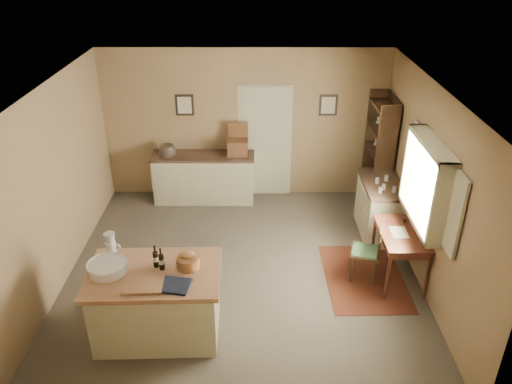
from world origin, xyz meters
TOP-DOWN VIEW (x-y plane):
  - ground at (0.00, 0.00)m, footprint 5.00×5.00m
  - wall_back at (0.00, 2.50)m, footprint 5.00×0.10m
  - wall_front at (0.00, -2.50)m, footprint 5.00×0.10m
  - wall_left at (-2.50, 0.00)m, footprint 0.10×5.00m
  - wall_right at (2.50, 0.00)m, footprint 0.10×5.00m
  - ceiling at (0.00, 0.00)m, footprint 5.00×5.00m
  - door at (0.35, 2.47)m, footprint 0.97×0.06m
  - framed_prints at (0.20, 2.48)m, footprint 2.82×0.02m
  - window at (2.42, -0.20)m, footprint 0.25×1.99m
  - work_island at (-0.99, -1.22)m, footprint 1.57×1.05m
  - sideboard at (-0.74, 2.20)m, footprint 1.82×0.52m
  - rug at (1.75, -0.13)m, footprint 1.14×1.62m
  - writing_desk at (2.20, -0.13)m, footprint 0.60×0.99m
  - desk_chair at (1.72, -0.12)m, footprint 0.48×0.48m
  - right_cabinet at (2.20, 1.09)m, footprint 0.62×1.12m
  - shelving_unit at (2.35, 2.00)m, footprint 0.34×0.91m

SIDE VIEW (x-z plane):
  - ground at x=0.00m, z-range 0.00..0.00m
  - rug at x=1.75m, z-range 0.00..0.01m
  - desk_chair at x=1.72m, z-range 0.00..0.84m
  - right_cabinet at x=2.20m, z-range -0.04..0.95m
  - sideboard at x=-0.74m, z-range -0.11..1.07m
  - work_island at x=-0.99m, z-range -0.12..1.08m
  - writing_desk at x=2.20m, z-range 0.27..1.08m
  - shelving_unit at x=2.35m, z-range 0.00..2.02m
  - door at x=0.35m, z-range 0.00..2.11m
  - wall_back at x=0.00m, z-range 0.00..2.70m
  - wall_front at x=0.00m, z-range 0.00..2.70m
  - wall_left at x=-2.50m, z-range 0.00..2.70m
  - wall_right at x=2.50m, z-range 0.00..2.70m
  - window at x=2.42m, z-range 0.99..2.11m
  - framed_prints at x=0.20m, z-range 1.53..1.91m
  - ceiling at x=0.00m, z-range 2.70..2.70m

